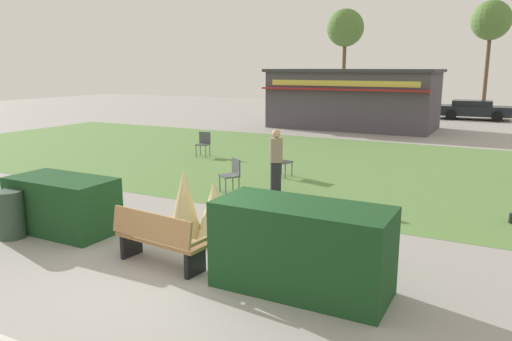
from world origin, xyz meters
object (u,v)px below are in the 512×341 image
object	(u,v)px
trash_bin	(10,214)
cafe_chair_west	(204,142)
tree_left_bg	(345,29)
parked_car_center_slot	(474,109)
park_bench	(158,239)
person_strolling	(276,161)
cafe_chair_center	(281,159)
parked_car_west_slot	(395,106)
cafe_chair_east	(232,173)
tree_right_bg	(491,21)
food_kiosk	(353,98)

from	to	relation	value
trash_bin	cafe_chair_west	bearing A→B (deg)	100.22
trash_bin	cafe_chair_west	xyz separation A→B (m)	(-1.65, 9.16, 0.06)
cafe_chair_west	tree_left_bg	world-z (taller)	tree_left_bg
parked_car_center_slot	tree_left_bg	size ratio (longest dim) A/B	0.57
cafe_chair_west	tree_left_bg	bearing A→B (deg)	94.78
park_bench	person_strolling	world-z (taller)	person_strolling
trash_bin	cafe_chair_center	bearing A→B (deg)	72.57
cafe_chair_west	cafe_chair_center	bearing A→B (deg)	-24.19
cafe_chair_west	parked_car_west_slot	bearing A→B (deg)	81.14
park_bench	parked_car_center_slot	bearing A→B (deg)	84.32
park_bench	tree_left_bg	distance (m)	32.39
cafe_chair_west	cafe_chair_east	world-z (taller)	same
parked_car_center_slot	tree_right_bg	bearing A→B (deg)	88.61
trash_bin	parked_car_center_slot	size ratio (longest dim) A/B	0.22
park_bench	cafe_chair_west	size ratio (longest dim) A/B	1.96
park_bench	parked_car_center_slot	world-z (taller)	parked_car_center_slot
cafe_chair_east	parked_car_west_slot	bearing A→B (deg)	91.86
parked_car_center_slot	park_bench	bearing A→B (deg)	-95.68
food_kiosk	person_strolling	distance (m)	15.02
person_strolling	parked_car_center_slot	world-z (taller)	person_strolling
park_bench	trash_bin	world-z (taller)	park_bench
food_kiosk	person_strolling	world-z (taller)	food_kiosk
food_kiosk	tree_left_bg	xyz separation A→B (m)	(-4.16, 11.16, 4.50)
cafe_chair_center	food_kiosk	bearing A→B (deg)	97.39
food_kiosk	parked_car_center_slot	bearing A→B (deg)	54.20
food_kiosk	tree_left_bg	size ratio (longest dim) A/B	1.16
trash_bin	person_strolling	size ratio (longest dim) A/B	0.55
park_bench	tree_left_bg	xyz separation A→B (m)	(-6.92, 31.14, 5.60)
parked_car_west_slot	tree_right_bg	size ratio (longest dim) A/B	0.53
cafe_chair_east	person_strolling	distance (m)	1.20
trash_bin	cafe_chair_center	world-z (taller)	trash_bin
park_bench	person_strolling	xyz separation A→B (m)	(-0.33, 5.18, 0.38)
park_bench	trash_bin	distance (m)	3.42
cafe_chair_west	tree_left_bg	size ratio (longest dim) A/B	0.12
park_bench	tree_right_bg	xyz separation A→B (m)	(2.91, 34.24, 5.97)
tree_right_bg	person_strolling	bearing A→B (deg)	-96.35
food_kiosk	parked_car_west_slot	world-z (taller)	food_kiosk
cafe_chair_east	tree_right_bg	xyz separation A→B (m)	(4.32, 29.42, 5.92)
cafe_chair_east	park_bench	bearing A→B (deg)	-73.63
cafe_chair_east	person_strolling	xyz separation A→B (m)	(1.09, 0.37, 0.33)
person_strolling	parked_car_west_slot	bearing A→B (deg)	35.45
parked_car_west_slot	parked_car_center_slot	distance (m)	4.90
tree_left_bg	food_kiosk	bearing A→B (deg)	-69.55
person_strolling	tree_left_bg	size ratio (longest dim) A/B	0.22
trash_bin	tree_right_bg	world-z (taller)	tree_right_bg
cafe_chair_west	tree_right_bg	world-z (taller)	tree_right_bg
cafe_chair_center	tree_left_bg	xyz separation A→B (m)	(-5.82, 23.98, 5.55)
food_kiosk	cafe_chair_east	bearing A→B (deg)	-84.92
trash_bin	food_kiosk	distance (m)	20.24
person_strolling	cafe_chair_east	bearing A→B (deg)	139.45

